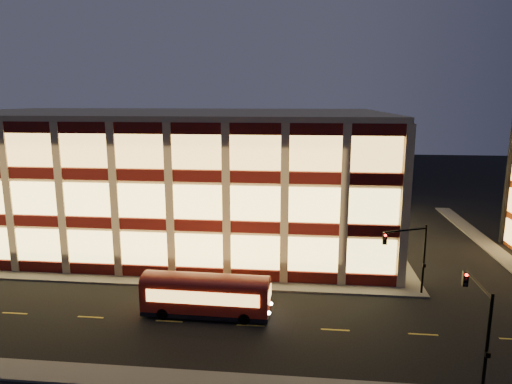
# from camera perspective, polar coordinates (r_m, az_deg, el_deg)

# --- Properties ---
(ground) EXTENTS (200.00, 200.00, 0.00)m
(ground) POSITION_cam_1_polar(r_m,az_deg,el_deg) (41.52, -13.78, -11.35)
(ground) COLOR black
(ground) RESTS_ON ground
(sidewalk_office_south) EXTENTS (54.00, 2.00, 0.15)m
(sidewalk_office_south) POSITION_cam_1_polar(r_m,az_deg,el_deg) (43.41, -17.13, -10.40)
(sidewalk_office_south) COLOR #514F4C
(sidewalk_office_south) RESTS_ON ground
(sidewalk_office_east) EXTENTS (2.00, 30.00, 0.15)m
(sidewalk_office_east) POSITION_cam_1_polar(r_m,az_deg,el_deg) (55.99, 15.57, -5.31)
(sidewalk_office_east) COLOR #514F4C
(sidewalk_office_east) RESTS_ON ground
(sidewalk_tower_west) EXTENTS (2.00, 30.00, 0.15)m
(sidewalk_tower_west) POSITION_cam_1_polar(r_m,az_deg,el_deg) (58.86, 26.23, -5.28)
(sidewalk_tower_west) COLOR #514F4C
(sidewalk_tower_west) RESTS_ON ground
(sidewalk_near) EXTENTS (100.00, 2.00, 0.15)m
(sidewalk_near) POSITION_cam_1_polar(r_m,az_deg,el_deg) (30.96, -22.40, -20.22)
(sidewalk_near) COLOR #514F4C
(sidewalk_near) RESTS_ON ground
(office_building) EXTENTS (50.45, 30.45, 14.50)m
(office_building) POSITION_cam_1_polar(r_m,az_deg,el_deg) (55.96, -11.15, 2.43)
(office_building) COLOR tan
(office_building) RESTS_ON ground
(traffic_signal_far) EXTENTS (3.79, 1.87, 6.00)m
(traffic_signal_far) POSITION_cam_1_polar(r_m,az_deg,el_deg) (38.96, 18.71, -6.73)
(traffic_signal_far) COLOR black
(traffic_signal_far) RESTS_ON ground
(traffic_signal_near) EXTENTS (0.32, 4.45, 6.00)m
(traffic_signal_near) POSITION_cam_1_polar(r_m,az_deg,el_deg) (29.24, 26.09, -13.52)
(traffic_signal_near) COLOR black
(traffic_signal_near) RESTS_ON ground
(trolley_bus) EXTENTS (9.54, 2.70, 3.21)m
(trolley_bus) POSITION_cam_1_polar(r_m,az_deg,el_deg) (34.92, -6.27, -12.42)
(trolley_bus) COLOR maroon
(trolley_bus) RESTS_ON ground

